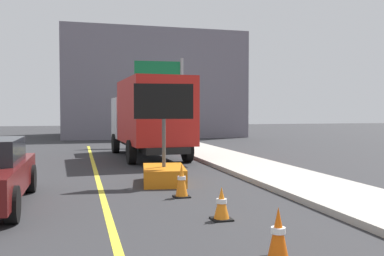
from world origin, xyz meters
The scene contains 8 objects.
lane_center_stripe centered at (0.00, 6.00, 0.00)m, with size 0.14×36.00×0.01m, color yellow.
arrow_board_trailer centered at (1.71, 10.91, 0.48)m, with size 1.59×1.94×2.70m.
box_truck centered at (2.35, 17.21, 1.77)m, with size 2.70×6.96×3.23m.
highway_guide_sign centered at (4.44, 23.28, 3.42)m, with size 2.79×0.31×5.00m.
far_building_block centered at (5.06, 34.00, 3.97)m, with size 13.52×9.78×7.94m, color slate.
traffic_cone_near_sign centered at (1.98, 4.66, 0.35)m, with size 0.36×0.36×0.72m.
traffic_cone_mid_lane centered at (1.95, 6.84, 0.29)m, with size 0.36×0.36×0.60m.
traffic_cone_far_lane centered at (1.74, 8.98, 0.38)m, with size 0.36×0.36×0.77m.
Camera 1 is at (-0.51, -0.26, 1.95)m, focal length 39.34 mm.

